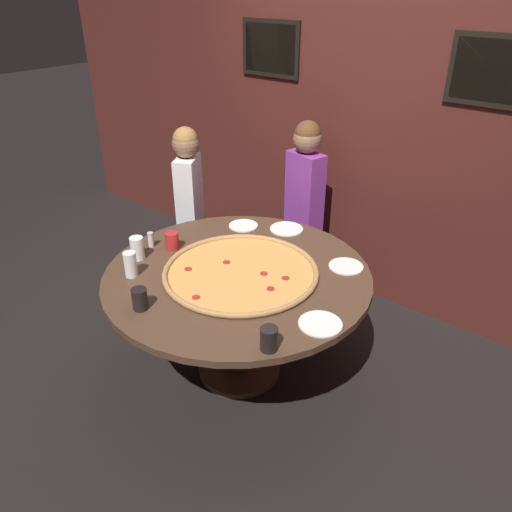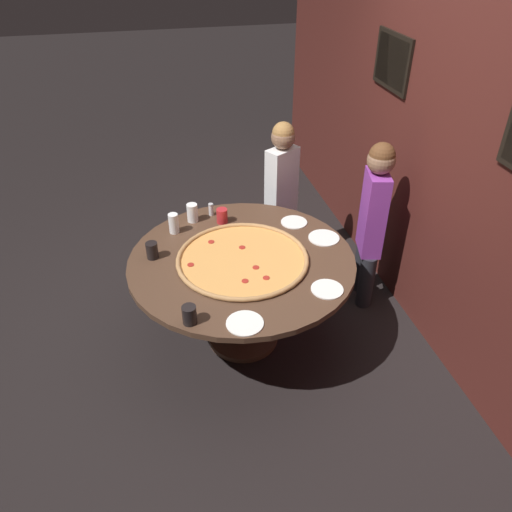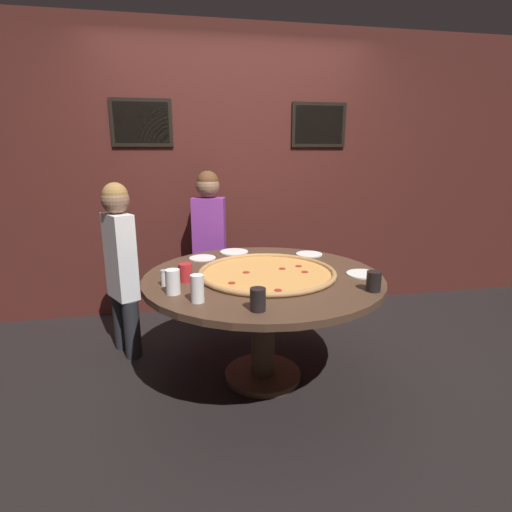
{
  "view_description": "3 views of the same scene",
  "coord_description": "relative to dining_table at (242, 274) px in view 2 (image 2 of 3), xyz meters",
  "views": [
    {
      "loc": [
        1.62,
        -1.83,
        2.22
      ],
      "look_at": [
        0.12,
        0.02,
        0.88
      ],
      "focal_mm": 35.0,
      "sensor_mm": 36.0,
      "label": 1
    },
    {
      "loc": [
        2.69,
        -0.54,
        2.68
      ],
      "look_at": [
        0.06,
        0.08,
        0.79
      ],
      "focal_mm": 35.0,
      "sensor_mm": 36.0,
      "label": 2
    },
    {
      "loc": [
        -0.5,
        -2.4,
        1.51
      ],
      "look_at": [
        -0.05,
        0.0,
        0.87
      ],
      "focal_mm": 28.0,
      "sensor_mm": 36.0,
      "label": 3
    }
  ],
  "objects": [
    {
      "name": "white_plate_beside_cup",
      "position": [
        -0.11,
        0.62,
        0.14
      ],
      "size": [
        0.22,
        0.22,
        0.01
      ],
      "primitive_type": "cylinder",
      "color": "white",
      "rests_on": "dining_table"
    },
    {
      "name": "white_plate_left_side",
      "position": [
        0.64,
        -0.12,
        0.14
      ],
      "size": [
        0.22,
        0.22,
        0.01
      ],
      "primitive_type": "cylinder",
      "color": "white",
      "rests_on": "dining_table"
    },
    {
      "name": "dining_table",
      "position": [
        0.0,
        0.0,
        0.0
      ],
      "size": [
        1.53,
        1.53,
        0.74
      ],
      "color": "#4C3323",
      "rests_on": "ground_plane"
    },
    {
      "name": "diner_far_left",
      "position": [
        -0.27,
        1.07,
        0.16
      ],
      "size": [
        0.36,
        0.21,
        1.35
      ],
      "rotation": [
        0.0,
        0.0,
        2.9
      ],
      "color": "#232328",
      "rests_on": "ground_plane"
    },
    {
      "name": "drink_cup_near_right",
      "position": [
        -0.44,
        -0.41,
        0.21
      ],
      "size": [
        0.07,
        0.07,
        0.15
      ],
      "primitive_type": "cylinder",
      "color": "white",
      "rests_on": "dining_table"
    },
    {
      "name": "condiment_shaker",
      "position": [
        -0.62,
        -0.11,
        0.18
      ],
      "size": [
        0.04,
        0.04,
        0.1
      ],
      "color": "silver",
      "rests_on": "dining_table"
    },
    {
      "name": "ground_plane",
      "position": [
        0.0,
        0.0,
        -0.6
      ],
      "size": [
        24.0,
        24.0,
        0.0
      ],
      "primitive_type": "plane",
      "color": "black"
    },
    {
      "name": "drink_cup_by_shaker",
      "position": [
        -0.15,
        -0.58,
        0.19
      ],
      "size": [
        0.08,
        0.08,
        0.12
      ],
      "primitive_type": "cylinder",
      "color": "black",
      "rests_on": "dining_table"
    },
    {
      "name": "diner_far_right",
      "position": [
        -0.95,
        0.55,
        0.13
      ],
      "size": [
        0.27,
        0.34,
        1.3
      ],
      "rotation": [
        0.0,
        0.0,
        2.09
      ],
      "color": "#232328",
      "rests_on": "ground_plane"
    },
    {
      "name": "giant_pizza",
      "position": [
        0.03,
        0.0,
        0.15
      ],
      "size": [
        0.89,
        0.89,
        0.03
      ],
      "color": "#E0994C",
      "rests_on": "dining_table"
    },
    {
      "name": "drink_cup_near_left",
      "position": [
        -0.57,
        -0.25,
        0.21
      ],
      "size": [
        0.08,
        0.08,
        0.14
      ],
      "primitive_type": "cylinder",
      "color": "white",
      "rests_on": "dining_table"
    },
    {
      "name": "back_wall",
      "position": [
        0.0,
        1.37,
        0.7
      ],
      "size": [
        6.4,
        0.08,
        2.6
      ],
      "color": "#4C1E19",
      "rests_on": "ground_plane"
    },
    {
      "name": "drink_cup_far_left",
      "position": [
        -0.49,
        -0.04,
        0.19
      ],
      "size": [
        0.08,
        0.08,
        0.11
      ],
      "primitive_type": "cylinder",
      "color": "#B22328",
      "rests_on": "dining_table"
    },
    {
      "name": "drink_cup_centre_back",
      "position": [
        0.55,
        -0.42,
        0.19
      ],
      "size": [
        0.08,
        0.08,
        0.11
      ],
      "primitive_type": "cylinder",
      "color": "black",
      "rests_on": "dining_table"
    },
    {
      "name": "white_plate_right_side",
      "position": [
        -0.36,
        0.48,
        0.14
      ],
      "size": [
        0.2,
        0.2,
        0.01
      ],
      "primitive_type": "cylinder",
      "color": "white",
      "rests_on": "dining_table"
    },
    {
      "name": "white_plate_far_back",
      "position": [
        0.45,
        0.44,
        0.14
      ],
      "size": [
        0.2,
        0.2,
        0.01
      ],
      "primitive_type": "cylinder",
      "color": "white",
      "rests_on": "dining_table"
    }
  ]
}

